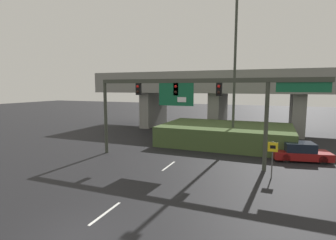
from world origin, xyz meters
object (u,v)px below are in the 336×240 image
Objects in this scene: highway_light_pole_near at (235,66)px; parked_sedan_near_right at (300,152)px; signal_gantry at (192,95)px; speed_limit_sign at (272,154)px.

highway_light_pole_near is 3.24× the size of parked_sedan_near_right.
highway_light_pole_near reaches higher than parked_sedan_near_right.
signal_gantry is 1.17× the size of highway_light_pole_near.
signal_gantry is 9.83m from parked_sedan_near_right.
parked_sedan_near_right is (2.06, 5.20, -0.89)m from speed_limit_sign.
highway_light_pole_near reaches higher than speed_limit_sign.
speed_limit_sign is at bearing -122.96° from parked_sedan_near_right.
speed_limit_sign is 10.48m from highway_light_pole_near.
highway_light_pole_near is at bearing 144.85° from parked_sedan_near_right.
speed_limit_sign is 0.16× the size of highway_light_pole_near.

